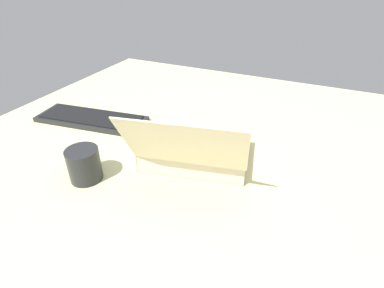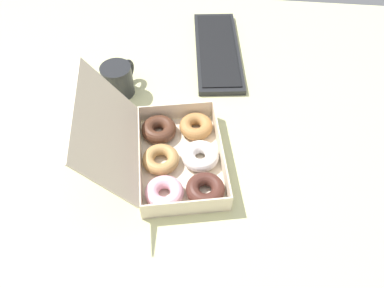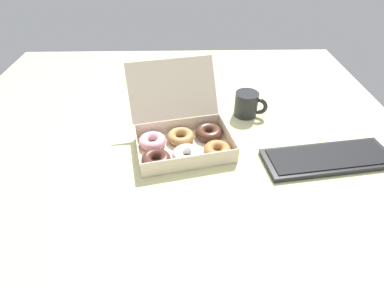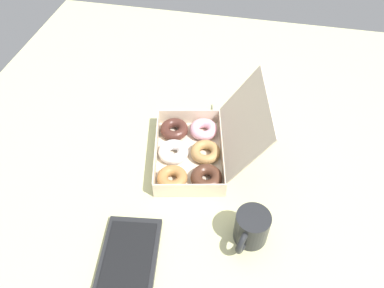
% 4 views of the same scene
% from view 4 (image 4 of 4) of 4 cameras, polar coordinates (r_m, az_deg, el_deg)
% --- Properties ---
extents(ground_plane, '(1.80, 1.80, 0.02)m').
position_cam_4_polar(ground_plane, '(1.27, 1.48, -1.13)').
color(ground_plane, beige).
extents(donut_box, '(0.39, 0.40, 0.25)m').
position_cam_4_polar(donut_box, '(1.22, 0.35, -0.87)').
color(donut_box, beige).
rests_on(donut_box, ground_plane).
extents(coffee_mug, '(0.13, 0.09, 0.10)m').
position_cam_4_polar(coffee_mug, '(1.04, 8.99, -12.51)').
color(coffee_mug, '#232427').
rests_on(coffee_mug, ground_plane).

